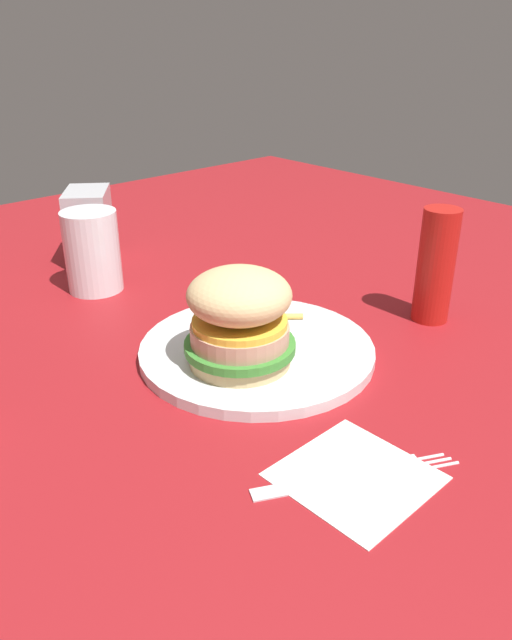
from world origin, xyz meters
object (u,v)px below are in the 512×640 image
(fries_pile, at_px, (262,318))
(drink_glass, at_px, (93,255))
(napkin, at_px, (355,476))
(sandwich, at_px, (240,318))
(napkin_dispenser, at_px, (90,226))
(ketchup_bottle, at_px, (436,266))
(plate, at_px, (256,350))
(fork, at_px, (357,473))

(fries_pile, xyz_separation_m, drink_glass, (-0.08, 0.25, 0.03))
(napkin, bearing_deg, sandwich, 77.77)
(sandwich, xyz_separation_m, drink_glass, (0.00, 0.30, -0.01))
(drink_glass, relative_size, napkin_dispenser, 1.00)
(sandwich, bearing_deg, ketchup_bottle, -13.30)
(plate, bearing_deg, ketchup_bottle, -19.40)
(plate, height_order, ketchup_bottle, ketchup_bottle)
(plate, distance_m, napkin, 0.22)
(sandwich, height_order, napkin, sandwich)
(fries_pile, height_order, napkin_dispenser, napkin_dispenser)
(fries_pile, bearing_deg, sandwich, -146.88)
(sandwich, distance_m, drink_glass, 0.30)
(drink_glass, bearing_deg, sandwich, -90.26)
(fries_pile, distance_m, ketchup_bottle, 0.21)
(sandwich, height_order, fork, sandwich)
(plate, relative_size, fork, 1.58)
(sandwich, xyz_separation_m, fork, (-0.04, -0.19, -0.06))
(drink_glass, bearing_deg, plate, -82.75)
(fries_pile, xyz_separation_m, napkin_dispenser, (-0.03, 0.35, 0.04))
(plate, relative_size, napkin_dispenser, 2.35)
(fries_pile, relative_size, fork, 0.51)
(napkin, bearing_deg, fork, -27.12)
(fries_pile, bearing_deg, fork, -116.54)
(napkin_dispenser, distance_m, ketchup_bottle, 0.51)
(plate, relative_size, napkin, 2.32)
(sandwich, distance_m, fork, 0.20)
(fries_pile, relative_size, napkin_dispenser, 0.77)
(plate, height_order, fries_pile, fries_pile)
(plate, xyz_separation_m, napkin, (-0.08, -0.20, -0.01))
(fork, distance_m, napkin_dispenser, 0.60)
(fork, bearing_deg, napkin_dispenser, 81.03)
(fries_pile, distance_m, napkin_dispenser, 0.35)
(drink_glass, bearing_deg, napkin, -94.91)
(fries_pile, bearing_deg, drink_glass, 107.82)
(fries_pile, bearing_deg, plate, -140.11)
(plate, distance_m, drink_glass, 0.29)
(plate, xyz_separation_m, ketchup_bottle, (0.22, -0.08, 0.06))
(napkin_dispenser, bearing_deg, fork, -152.52)
(plate, relative_size, sandwich, 2.24)
(napkin, distance_m, drink_glass, 0.49)
(sandwich, relative_size, napkin_dispenser, 1.05)
(napkin, height_order, ketchup_bottle, ketchup_bottle)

